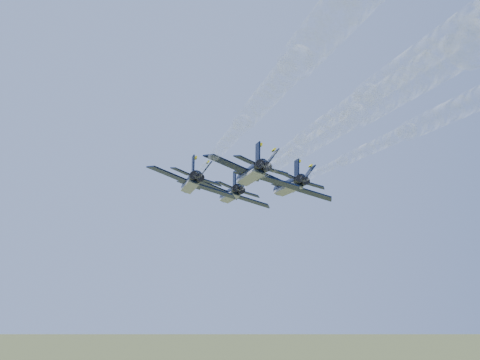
{
  "coord_description": "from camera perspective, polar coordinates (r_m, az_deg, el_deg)",
  "views": [
    {
      "loc": [
        -9.45,
        -110.56,
        83.57
      ],
      "look_at": [
        2.07,
        -0.79,
        99.76
      ],
      "focal_mm": 50.0,
      "sensor_mm": 36.0,
      "label": 1
    }
  ],
  "objects": [
    {
      "name": "jet_right",
      "position": [
        111.35,
        4.17,
        -0.5
      ],
      "size": [
        14.52,
        19.49,
        5.83
      ],
      "rotation": [
        0.0,
        0.33,
        0.07
      ],
      "color": "black"
    },
    {
      "name": "smoke_trail_lead",
      "position": [
        51.17,
        13.11,
        9.15
      ],
      "size": [
        9.69,
        98.1,
        3.77
      ],
      "rotation": [
        0.0,
        0.33,
        0.07
      ],
      "color": "white"
    },
    {
      "name": "jet_left",
      "position": [
        108.04,
        -4.2,
        -0.26
      ],
      "size": [
        14.52,
        19.49,
        5.83
      ],
      "rotation": [
        0.0,
        0.33,
        0.07
      ],
      "color": "black"
    },
    {
      "name": "jet_slot",
      "position": [
        97.96,
        0.96,
        0.55
      ],
      "size": [
        14.52,
        19.49,
        5.83
      ],
      "rotation": [
        0.0,
        0.33,
        0.07
      ],
      "color": "black"
    },
    {
      "name": "jet_lead",
      "position": [
        122.05,
        -0.82,
        -1.21
      ],
      "size": [
        14.52,
        19.49,
        5.83
      ],
      "rotation": [
        0.0,
        0.33,
        0.07
      ],
      "color": "black"
    }
  ]
}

